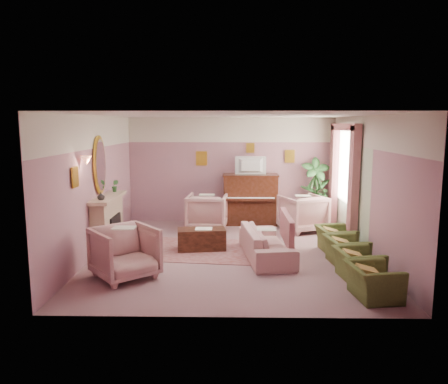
{
  "coord_description": "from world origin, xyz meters",
  "views": [
    {
      "loc": [
        0.02,
        -8.67,
        2.64
      ],
      "look_at": [
        -0.15,
        0.4,
        1.21
      ],
      "focal_mm": 35.0,
      "sensor_mm": 36.0,
      "label": 1
    }
  ],
  "objects_px": {
    "sofa": "(266,238)",
    "olive_chair_a": "(373,276)",
    "piano": "(250,200)",
    "coffee_table": "(201,239)",
    "television": "(251,164)",
    "floral_armchair_right": "(303,211)",
    "olive_chair_c": "(346,246)",
    "floral_armchair_left": "(207,210)",
    "side_table": "(319,212)",
    "floral_armchair_front": "(125,250)",
    "olive_chair_b": "(358,260)",
    "olive_chair_d": "(336,235)"
  },
  "relations": [
    {
      "from": "television",
      "to": "olive_chair_c",
      "type": "xyz_separation_m",
      "value": [
        1.67,
        -3.27,
        -1.25
      ]
    },
    {
      "from": "television",
      "to": "olive_chair_d",
      "type": "height_order",
      "value": "television"
    },
    {
      "from": "floral_armchair_right",
      "to": "olive_chair_b",
      "type": "xyz_separation_m",
      "value": [
        0.4,
        -3.39,
        -0.15
      ]
    },
    {
      "from": "coffee_table",
      "to": "olive_chair_a",
      "type": "xyz_separation_m",
      "value": [
        2.8,
        -2.54,
        0.12
      ]
    },
    {
      "from": "sofa",
      "to": "olive_chair_a",
      "type": "relative_size",
      "value": 2.52
    },
    {
      "from": "television",
      "to": "coffee_table",
      "type": "distance_m",
      "value": 2.96
    },
    {
      "from": "television",
      "to": "olive_chair_a",
      "type": "bearing_deg",
      "value": -71.24
    },
    {
      "from": "coffee_table",
      "to": "side_table",
      "type": "bearing_deg",
      "value": 38.77
    },
    {
      "from": "television",
      "to": "sofa",
      "type": "relative_size",
      "value": 0.4
    },
    {
      "from": "piano",
      "to": "olive_chair_c",
      "type": "distance_m",
      "value": 3.73
    },
    {
      "from": "olive_chair_c",
      "to": "side_table",
      "type": "bearing_deg",
      "value": 87.8
    },
    {
      "from": "coffee_table",
      "to": "olive_chair_b",
      "type": "height_order",
      "value": "olive_chair_b"
    },
    {
      "from": "coffee_table",
      "to": "floral_armchair_left",
      "type": "xyz_separation_m",
      "value": [
        0.02,
        1.77,
        0.27
      ]
    },
    {
      "from": "sofa",
      "to": "olive_chair_a",
      "type": "height_order",
      "value": "sofa"
    },
    {
      "from": "floral_armchair_front",
      "to": "sofa",
      "type": "bearing_deg",
      "value": 25.43
    },
    {
      "from": "television",
      "to": "side_table",
      "type": "xyz_separation_m",
      "value": [
        1.79,
        -0.03,
        -1.25
      ]
    },
    {
      "from": "floral_armchair_left",
      "to": "side_table",
      "type": "distance_m",
      "value": 2.96
    },
    {
      "from": "floral_armchair_right",
      "to": "floral_armchair_front",
      "type": "relative_size",
      "value": 1.0
    },
    {
      "from": "piano",
      "to": "olive_chair_a",
      "type": "bearing_deg",
      "value": -71.41
    },
    {
      "from": "olive_chair_c",
      "to": "television",
      "type": "bearing_deg",
      "value": 117.02
    },
    {
      "from": "coffee_table",
      "to": "floral_armchair_front",
      "type": "distance_m",
      "value": 2.12
    },
    {
      "from": "floral_armchair_left",
      "to": "olive_chair_b",
      "type": "height_order",
      "value": "floral_armchair_left"
    },
    {
      "from": "floral_armchair_front",
      "to": "olive_chair_b",
      "type": "relative_size",
      "value": 1.25
    },
    {
      "from": "floral_armchair_right",
      "to": "piano",
      "type": "bearing_deg",
      "value": 149.24
    },
    {
      "from": "piano",
      "to": "side_table",
      "type": "bearing_deg",
      "value": -2.41
    },
    {
      "from": "piano",
      "to": "olive_chair_a",
      "type": "xyz_separation_m",
      "value": [
        1.67,
        -4.96,
        -0.3
      ]
    },
    {
      "from": "floral_armchair_right",
      "to": "olive_chair_d",
      "type": "distance_m",
      "value": 1.8
    },
    {
      "from": "piano",
      "to": "floral_armchair_front",
      "type": "height_order",
      "value": "piano"
    },
    {
      "from": "floral_armchair_left",
      "to": "olive_chair_c",
      "type": "bearing_deg",
      "value": -43.91
    },
    {
      "from": "television",
      "to": "floral_armchair_left",
      "type": "height_order",
      "value": "television"
    },
    {
      "from": "side_table",
      "to": "sofa",
      "type": "bearing_deg",
      "value": -119.01
    },
    {
      "from": "coffee_table",
      "to": "sofa",
      "type": "distance_m",
      "value": 1.44
    },
    {
      "from": "sofa",
      "to": "olive_chair_c",
      "type": "bearing_deg",
      "value": -13.99
    },
    {
      "from": "floral_armchair_front",
      "to": "olive_chair_a",
      "type": "bearing_deg",
      "value": -11.49
    },
    {
      "from": "floral_armchair_right",
      "to": "coffee_table",
      "type": "bearing_deg",
      "value": -145.1
    },
    {
      "from": "television",
      "to": "olive_chair_a",
      "type": "distance_m",
      "value": 5.34
    },
    {
      "from": "television",
      "to": "olive_chair_a",
      "type": "relative_size",
      "value": 1.0
    },
    {
      "from": "sofa",
      "to": "floral_armchair_right",
      "type": "height_order",
      "value": "floral_armchair_right"
    },
    {
      "from": "floral_armchair_right",
      "to": "olive_chair_c",
      "type": "distance_m",
      "value": 2.61
    },
    {
      "from": "olive_chair_d",
      "to": "television",
      "type": "bearing_deg",
      "value": 124.23
    },
    {
      "from": "piano",
      "to": "floral_armchair_right",
      "type": "xyz_separation_m",
      "value": [
        1.27,
        -0.75,
        -0.15
      ]
    },
    {
      "from": "floral_armchair_right",
      "to": "olive_chair_a",
      "type": "relative_size",
      "value": 1.25
    },
    {
      "from": "olive_chair_b",
      "to": "olive_chair_c",
      "type": "height_order",
      "value": "same"
    },
    {
      "from": "piano",
      "to": "floral_armchair_left",
      "type": "bearing_deg",
      "value": -149.56
    },
    {
      "from": "piano",
      "to": "coffee_table",
      "type": "bearing_deg",
      "value": -114.94
    },
    {
      "from": "coffee_table",
      "to": "sofa",
      "type": "relative_size",
      "value": 0.5
    },
    {
      "from": "olive_chair_d",
      "to": "side_table",
      "type": "relative_size",
      "value": 1.14
    },
    {
      "from": "coffee_table",
      "to": "floral_armchair_left",
      "type": "relative_size",
      "value": 1.0
    },
    {
      "from": "floral_armchair_left",
      "to": "floral_armchair_front",
      "type": "relative_size",
      "value": 1.0
    },
    {
      "from": "olive_chair_c",
      "to": "side_table",
      "type": "distance_m",
      "value": 3.25
    }
  ]
}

